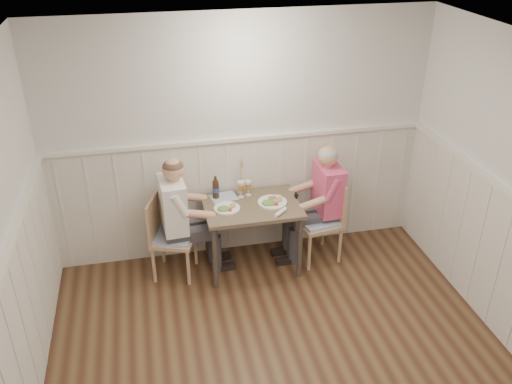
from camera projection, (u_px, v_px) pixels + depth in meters
room_shell at (304, 239)px, 3.56m from camera, size 4.04×4.54×2.60m
wainscot at (276, 277)px, 4.54m from camera, size 4.00×4.49×1.34m
dining_table at (252, 213)px, 5.56m from camera, size 0.98×0.70×0.75m
chair_right at (322, 217)px, 5.79m from camera, size 0.51×0.51×0.92m
chair_left at (168, 234)px, 5.52m from camera, size 0.53×0.53×0.89m
man_in_pink at (323, 210)px, 5.81m from camera, size 0.61×0.43×1.31m
diner_cream at (179, 226)px, 5.50m from camera, size 0.64×0.44×1.34m
plate_man at (272, 201)px, 5.52m from camera, size 0.30×0.30×0.08m
plate_diner at (226, 208)px, 5.41m from camera, size 0.26×0.26×0.07m
beer_glass_a at (248, 186)px, 5.64m from camera, size 0.07×0.07×0.17m
beer_glass_b at (241, 187)px, 5.59m from camera, size 0.07×0.07×0.18m
beer_bottle at (216, 188)px, 5.58m from camera, size 0.07×0.07×0.25m
rolled_napkin at (280, 212)px, 5.33m from camera, size 0.16×0.15×0.04m
grass_vase at (240, 177)px, 5.63m from camera, size 0.05×0.05×0.44m
gingham_mat at (224, 197)px, 5.64m from camera, size 0.31×0.27×0.01m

